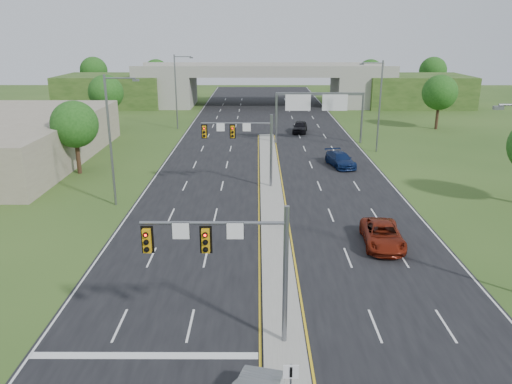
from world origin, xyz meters
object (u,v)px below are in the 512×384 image
at_px(signal_mast_near, 236,254).
at_px(sign_gantry, 318,104).
at_px(car_far_a, 383,235).
at_px(signal_mast_far, 247,139).
at_px(car_far_c, 300,127).
at_px(keep_right_sign, 291,380).
at_px(car_far_b, 340,159).
at_px(overpass, 264,88).

xyz_separation_m(signal_mast_near, sign_gantry, (8.95, 44.99, 0.51)).
bearing_deg(sign_gantry, car_far_a, -88.75).
bearing_deg(signal_mast_far, car_far_c, 75.13).
relative_size(keep_right_sign, car_far_c, 0.45).
relative_size(signal_mast_far, car_far_b, 1.32).
bearing_deg(car_far_c, overpass, 108.94).
height_order(signal_mast_far, overpass, overpass).
xyz_separation_m(signal_mast_near, car_far_b, (10.13, 32.91, -3.93)).
bearing_deg(car_far_a, keep_right_sign, -110.71).
bearing_deg(car_far_c, keep_right_sign, -86.21).
bearing_deg(car_far_b, overpass, 86.94).
relative_size(signal_mast_far, overpass, 0.09).
distance_m(overpass, car_far_a, 68.95).
distance_m(keep_right_sign, overpass, 84.55).
relative_size(keep_right_sign, car_far_b, 0.41).
bearing_deg(car_far_a, car_far_c, 97.53).
distance_m(signal_mast_near, car_far_a, 15.59).
height_order(overpass, car_far_c, overpass).
xyz_separation_m(overpass, car_far_c, (4.97, -27.82, -2.70)).
distance_m(signal_mast_far, car_far_b, 13.44).
relative_size(car_far_a, car_far_c, 1.14).
height_order(keep_right_sign, car_far_a, keep_right_sign).
xyz_separation_m(overpass, car_far_b, (7.87, -47.16, -2.76)).
relative_size(sign_gantry, overpass, 0.14).
height_order(signal_mast_near, car_far_b, signal_mast_near).
bearing_deg(keep_right_sign, car_far_a, 65.18).
xyz_separation_m(sign_gantry, car_far_b, (1.18, -12.08, -4.45)).
xyz_separation_m(signal_mast_far, sign_gantry, (8.95, 19.99, 0.51)).
xyz_separation_m(signal_mast_far, car_far_a, (9.68, -13.42, -3.93)).
height_order(car_far_a, car_far_b, car_far_a).
bearing_deg(overpass, car_far_a, -83.82).
xyz_separation_m(car_far_b, car_far_c, (-2.89, 19.34, 0.07)).
distance_m(signal_mast_near, overpass, 80.11).
height_order(keep_right_sign, sign_gantry, sign_gantry).
distance_m(keep_right_sign, car_far_a, 17.68).
height_order(signal_mast_near, sign_gantry, signal_mast_near).
relative_size(car_far_a, car_far_b, 1.05).
xyz_separation_m(car_far_a, car_far_c, (-2.44, 40.67, 0.06)).
distance_m(car_far_a, car_far_b, 21.34).
distance_m(signal_mast_near, sign_gantry, 45.88).
bearing_deg(overpass, sign_gantry, -79.21).
bearing_deg(car_far_c, signal_mast_near, -89.09).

